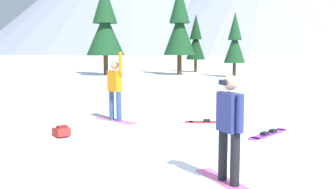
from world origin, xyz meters
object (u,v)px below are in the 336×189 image
at_px(backpack_red, 61,131).
at_px(pine_tree_slender, 235,42).
at_px(pine_tree_young, 179,25).
at_px(snowboarder_midground, 115,89).
at_px(loose_snowboard_near_left, 214,122).
at_px(pine_tree_leaning, 196,41).
at_px(snowboarder_foreground, 229,127).
at_px(loose_snowboard_near_right, 269,134).
at_px(pine_tree_twin, 105,25).

distance_m(backpack_red, pine_tree_slender, 21.51).
xyz_separation_m(pine_tree_young, pine_tree_slender, (4.73, -1.14, -1.39)).
bearing_deg(snowboarder_midground, pine_tree_young, 100.79).
xyz_separation_m(backpack_red, pine_tree_young, (-3.48, 22.46, 3.95)).
bearing_deg(pine_tree_slender, loose_snowboard_near_left, -83.82).
height_order(backpack_red, pine_tree_slender, pine_tree_slender).
distance_m(pine_tree_slender, pine_tree_leaning, 6.80).
distance_m(snowboarder_foreground, pine_tree_leaning, 29.59).
bearing_deg(loose_snowboard_near_right, snowboarder_midground, 174.08).
height_order(snowboarder_foreground, snowboarder_midground, snowboarder_midground).
distance_m(loose_snowboard_near_left, pine_tree_twin, 21.59).
height_order(loose_snowboard_near_left, backpack_red, backpack_red).
height_order(snowboarder_foreground, pine_tree_slender, pine_tree_slender).
xyz_separation_m(snowboarder_midground, backpack_red, (-0.37, -2.26, -0.84)).
relative_size(loose_snowboard_near_right, pine_tree_leaning, 0.31).
relative_size(pine_tree_slender, pine_tree_leaning, 0.93).
height_order(pine_tree_slender, pine_tree_twin, pine_tree_twin).
xyz_separation_m(pine_tree_young, pine_tree_twin, (-5.63, -2.33, -0.03)).
height_order(snowboarder_midground, backpack_red, snowboarder_midground).
distance_m(backpack_red, pine_tree_young, 23.07).
bearing_deg(backpack_red, pine_tree_slender, 86.65).
bearing_deg(loose_snowboard_near_right, snowboarder_foreground, -96.43).
bearing_deg(pine_tree_young, pine_tree_leaning, 84.49).
height_order(loose_snowboard_near_left, pine_tree_slender, pine_tree_slender).
distance_m(snowboarder_midground, pine_tree_young, 20.80).
xyz_separation_m(loose_snowboard_near_left, loose_snowboard_near_right, (1.59, -1.10, -0.00)).
relative_size(snowboarder_foreground, pine_tree_slender, 0.35).
relative_size(snowboarder_midground, loose_snowboard_near_left, 1.18).
distance_m(loose_snowboard_near_left, loose_snowboard_near_right, 1.94).
xyz_separation_m(loose_snowboard_near_left, backpack_red, (-3.24, -2.90, 0.11)).
distance_m(loose_snowboard_near_right, pine_tree_young, 22.64).
height_order(snowboarder_foreground, loose_snowboard_near_left, snowboarder_foreground).
bearing_deg(snowboarder_midground, pine_tree_leaning, 98.10).
xyz_separation_m(loose_snowboard_near_right, backpack_red, (-4.83, -1.80, 0.11)).
relative_size(snowboarder_foreground, loose_snowboard_near_left, 1.00).
xyz_separation_m(backpack_red, pine_tree_twin, (-9.12, 20.13, 3.92)).
bearing_deg(pine_tree_twin, pine_tree_leaning, 46.80).
height_order(backpack_red, pine_tree_leaning, pine_tree_leaning).
relative_size(loose_snowboard_near_left, pine_tree_young, 0.23).
bearing_deg(snowboarder_foreground, pine_tree_twin, 121.41).
bearing_deg(pine_tree_slender, loose_snowboard_near_right, -79.59).
distance_m(snowboarder_foreground, pine_tree_twin, 26.13).
bearing_deg(pine_tree_leaning, pine_tree_twin, -133.20).
xyz_separation_m(snowboarder_foreground, pine_tree_slender, (-3.16, 23.33, 1.78)).
height_order(snowboarder_midground, loose_snowboard_near_right, snowboarder_midground).
relative_size(snowboarder_foreground, pine_tree_young, 0.23).
bearing_deg(pine_tree_slender, pine_tree_leaning, 129.66).
xyz_separation_m(snowboarder_foreground, backpack_red, (-4.41, 2.01, -0.79)).
relative_size(loose_snowboard_near_right, pine_tree_young, 0.22).
height_order(loose_snowboard_near_right, pine_tree_leaning, pine_tree_leaning).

